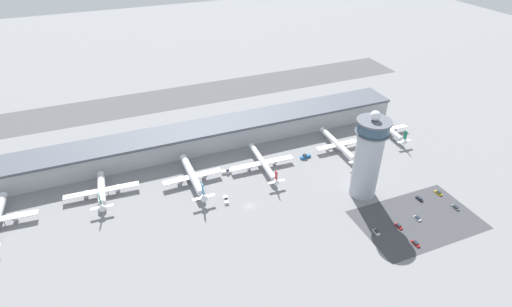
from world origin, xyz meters
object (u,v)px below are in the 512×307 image
object	(u,v)px
airplane_gate_delta	(263,163)
car_silver_sedan	(455,207)
airplane_gate_bravo	(102,190)
airplane_gate_echo	(338,145)
car_blue_compact	(399,226)
service_truck_catering	(227,171)
car_red_hatchback	(416,243)
car_black_suv	(438,193)
car_navy_sedan	(417,218)
car_green_van	(419,199)
airplane_gate_charlie	(193,177)
service_truck_fuel	(226,200)
control_tower	(368,156)
service_truck_baggage	(305,157)
car_maroon_suv	(376,232)
airplane_gate_foxtrot	(388,129)

from	to	relation	value
airplane_gate_delta	car_silver_sedan	world-z (taller)	airplane_gate_delta
airplane_gate_bravo	car_silver_sedan	distance (m)	196.80
airplane_gate_echo	car_blue_compact	xyz separation A→B (m)	(-10.30, -75.61, -3.70)
service_truck_catering	car_red_hatchback	xyz separation A→B (m)	(66.83, -92.00, -0.53)
car_black_suv	car_navy_sedan	bearing A→B (deg)	-154.24
car_green_van	airplane_gate_charlie	bearing A→B (deg)	151.17
car_green_van	car_red_hatchback	bearing A→B (deg)	-133.72
service_truck_fuel	car_black_suv	xyz separation A→B (m)	(115.07, -39.73, -0.33)
control_tower	car_black_suv	size ratio (longest dim) A/B	11.65
car_navy_sedan	car_red_hatchback	size ratio (longest dim) A/B	0.94
car_green_van	car_red_hatchback	world-z (taller)	car_red_hatchback
service_truck_catering	service_truck_baggage	distance (m)	53.03
airplane_gate_echo	car_green_van	bearing A→B (deg)	-76.47
airplane_gate_echo	service_truck_catering	size ratio (longest dim) A/B	6.84
control_tower	car_navy_sedan	world-z (taller)	control_tower
airplane_gate_delta	car_maroon_suv	bearing A→B (deg)	-67.23
service_truck_catering	car_maroon_suv	world-z (taller)	service_truck_catering
airplane_gate_bravo	service_truck_fuel	bearing A→B (deg)	-25.39
car_blue_compact	car_silver_sedan	size ratio (longest dim) A/B	0.95
airplane_gate_foxtrot	car_navy_sedan	size ratio (longest dim) A/B	8.89
service_truck_baggage	car_black_suv	bearing A→B (deg)	-49.29
airplane_gate_charlie	service_truck_catering	size ratio (longest dim) A/B	6.93
airplane_gate_bravo	car_red_hatchback	distance (m)	169.83
airplane_gate_bravo	car_maroon_suv	bearing A→B (deg)	-33.25
airplane_gate_charlie	service_truck_catering	bearing A→B (deg)	6.48
airplane_gate_bravo	airplane_gate_delta	bearing A→B (deg)	-5.31
airplane_gate_delta	airplane_gate_foxtrot	xyz separation A→B (m)	(99.09, 5.91, 0.13)
car_maroon_suv	car_red_hatchback	size ratio (longest dim) A/B	0.95
airplane_gate_echo	car_green_van	size ratio (longest dim) A/B	9.67
airplane_gate_delta	airplane_gate_charlie	bearing A→B (deg)	177.89
service_truck_fuel	car_red_hatchback	bearing A→B (deg)	-41.28
airplane_gate_delta	service_truck_baggage	size ratio (longest dim) A/B	5.82
car_green_van	service_truck_baggage	bearing A→B (deg)	122.52
airplane_gate_delta	service_truck_fuel	world-z (taller)	airplane_gate_delta
airplane_gate_echo	car_maroon_suv	bearing A→B (deg)	-107.54
car_red_hatchback	service_truck_fuel	bearing A→B (deg)	138.72
airplane_gate_charlie	car_black_suv	size ratio (longest dim) A/B	10.00
airplane_gate_delta	service_truck_fuel	bearing A→B (deg)	-145.93
service_truck_fuel	car_navy_sedan	bearing A→B (deg)	-30.38
service_truck_fuel	car_red_hatchback	xyz separation A→B (m)	(75.76, -66.51, -0.37)
airplane_gate_foxtrot	car_maroon_suv	xyz separation A→B (m)	(-68.01, -79.96, -3.71)
service_truck_catering	car_green_van	size ratio (longest dim) A/B	1.41
control_tower	car_green_van	world-z (taller)	control_tower
airplane_gate_echo	car_green_van	world-z (taller)	airplane_gate_echo
airplane_gate_delta	car_red_hatchback	xyz separation A→B (m)	(44.13, -87.90, -3.58)
control_tower	service_truck_catering	distance (m)	84.82
control_tower	car_silver_sedan	size ratio (longest dim) A/B	11.11
car_silver_sedan	airplane_gate_charlie	bearing A→B (deg)	149.14
airplane_gate_bravo	car_silver_sedan	world-z (taller)	airplane_gate_bravo
car_navy_sedan	car_red_hatchback	bearing A→B (deg)	-133.17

